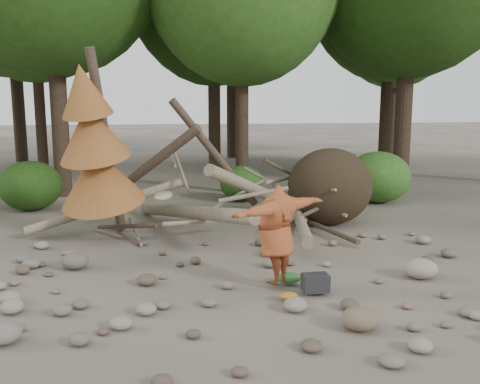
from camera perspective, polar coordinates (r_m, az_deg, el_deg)
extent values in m
plane|color=#514C44|center=(9.48, 1.93, -9.92)|extent=(120.00, 120.00, 0.00)
ellipsoid|color=#332619|center=(13.90, 9.58, 0.57)|extent=(2.20, 1.87, 1.98)
cylinder|color=gray|center=(12.78, -5.27, -2.16)|extent=(2.61, 5.11, 1.08)
cylinder|color=gray|center=(13.40, 2.32, -0.04)|extent=(3.18, 3.71, 1.90)
cylinder|color=brown|center=(13.53, -10.58, 2.04)|extent=(3.08, 1.91, 2.49)
cylinder|color=gray|center=(13.00, 6.32, -2.87)|extent=(1.13, 4.98, 0.43)
cylinder|color=brown|center=(13.72, -2.63, 3.99)|extent=(2.39, 1.03, 2.89)
cylinder|color=gray|center=(13.12, -14.10, -1.43)|extent=(3.71, 0.86, 1.20)
cylinder|color=#4C3F30|center=(12.67, -12.02, -3.60)|extent=(1.52, 1.70, 0.49)
cylinder|color=gray|center=(13.52, -0.33, -0.37)|extent=(1.57, 0.85, 0.69)
cylinder|color=#4C3F30|center=(14.23, 5.81, 1.73)|extent=(1.92, 1.25, 1.10)
cylinder|color=gray|center=(13.11, -6.31, 2.34)|extent=(0.37, 1.42, 0.85)
cylinder|color=#4C3F30|center=(12.92, 9.22, -3.93)|extent=(0.79, 2.54, 0.12)
cylinder|color=gray|center=(12.23, -4.20, -3.18)|extent=(1.78, 1.11, 0.29)
cylinder|color=#4C3F30|center=(12.71, -14.03, 5.04)|extent=(0.67, 1.13, 4.35)
cone|color=brown|center=(12.49, -14.77, 1.70)|extent=(2.06, 2.13, 1.86)
cone|color=brown|center=(12.20, -15.58, 6.20)|extent=(1.71, 1.78, 1.65)
cone|color=brown|center=(12.01, -16.36, 10.41)|extent=(1.23, 1.30, 1.41)
cylinder|color=#38281C|center=(18.66, -19.01, 13.29)|extent=(0.56, 0.56, 8.96)
cylinder|color=#38281C|center=(18.17, 0.22, 11.05)|extent=(0.44, 0.44, 7.14)
cylinder|color=#38281C|center=(20.50, 17.34, 13.72)|extent=(0.60, 0.60, 9.45)
cylinder|color=#38281C|center=(22.85, -20.71, 10.72)|extent=(0.42, 0.42, 7.56)
cylinder|color=#38281C|center=(23.10, -2.79, 12.54)|extent=(0.52, 0.52, 8.54)
cylinder|color=#38281C|center=(24.52, 15.42, 11.56)|extent=(0.50, 0.50, 8.12)
cylinder|color=#38281C|center=(29.79, -22.82, 12.29)|extent=(0.62, 0.62, 9.66)
cylinder|color=#38281C|center=(29.52, -0.91, 12.19)|extent=(0.54, 0.54, 8.75)
cylinder|color=#38281C|center=(31.40, 16.06, 10.85)|extent=(0.46, 0.46, 7.84)
ellipsoid|color=#2B5719|center=(31.76, 16.43, 18.34)|extent=(7.17, 7.17, 8.60)
ellipsoid|color=#204412|center=(16.67, -21.48, 0.62)|extent=(1.80, 1.80, 1.44)
ellipsoid|color=#2B5719|center=(16.96, 0.20, 0.92)|extent=(1.40, 1.40, 1.12)
ellipsoid|color=#356720|center=(17.25, 14.54, 1.56)|extent=(2.00, 2.00, 1.60)
imported|color=brown|center=(9.12, 3.92, -4.54)|extent=(2.09, 1.66, 1.73)
cylinder|color=#90835B|center=(8.80, -8.18, -0.38)|extent=(0.32, 0.30, 0.14)
cube|color=black|center=(9.10, 8.03, -9.92)|extent=(0.44, 0.31, 0.29)
ellipsoid|color=#28662E|center=(9.52, 5.26, -9.36)|extent=(0.43, 0.36, 0.16)
ellipsoid|color=#A86C1C|center=(8.77, 5.20, -11.28)|extent=(0.29, 0.24, 0.11)
ellipsoid|color=slate|center=(7.99, -23.99, -13.56)|extent=(0.50, 0.45, 0.30)
ellipsoid|color=brown|center=(7.91, 12.68, -13.05)|extent=(0.55, 0.49, 0.33)
ellipsoid|color=gray|center=(10.32, 18.73, -7.73)|extent=(0.61, 0.55, 0.36)
ellipsoid|color=#5D584F|center=(10.77, -17.20, -7.04)|extent=(0.53, 0.47, 0.32)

